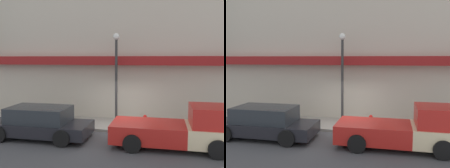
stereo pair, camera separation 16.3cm
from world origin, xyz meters
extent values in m
plane|color=#424244|center=(0.00, 0.00, 0.00)|extent=(80.00, 80.00, 0.00)
cube|color=gray|center=(0.00, 1.23, 0.07)|extent=(36.00, 2.46, 0.14)
cube|color=#BCB29E|center=(0.00, 3.96, 5.51)|extent=(19.80, 3.00, 11.02)
cube|color=maroon|center=(0.00, 2.16, 3.56)|extent=(18.22, 0.60, 0.50)
cube|color=beige|center=(4.12, -1.44, 0.62)|extent=(2.05, 1.93, 0.75)
cube|color=#B21E19|center=(4.12, -1.44, 1.40)|extent=(1.74, 1.78, 0.81)
cube|color=#B21E19|center=(1.56, -1.44, 0.62)|extent=(3.07, 1.93, 0.75)
cylinder|color=black|center=(4.17, -0.48, 0.37)|extent=(0.73, 0.22, 0.73)
cylinder|color=black|center=(4.17, -2.41, 0.37)|extent=(0.73, 0.22, 0.73)
cylinder|color=black|center=(1.00, -0.48, 0.37)|extent=(0.73, 0.22, 0.73)
cylinder|color=black|center=(1.00, -2.41, 0.37)|extent=(0.73, 0.22, 0.73)
cube|color=black|center=(-3.44, -1.44, 0.49)|extent=(4.77, 1.89, 0.54)
cube|color=#23282D|center=(-3.44, -1.44, 1.11)|extent=(2.77, 1.70, 0.70)
cylinder|color=black|center=(-1.96, -0.49, 0.37)|extent=(0.73, 0.22, 0.73)
cylinder|color=black|center=(-1.96, -2.39, 0.37)|extent=(0.73, 0.22, 0.73)
cylinder|color=black|center=(-4.92, -0.49, 0.37)|extent=(0.73, 0.22, 0.73)
cylinder|color=red|center=(1.27, 0.63, 0.40)|extent=(0.20, 0.20, 0.53)
sphere|color=red|center=(1.27, 0.63, 0.75)|extent=(0.19, 0.19, 0.19)
cylinder|color=#2D2D2D|center=(-0.37, 1.41, 2.40)|extent=(0.14, 0.14, 4.53)
sphere|color=silver|center=(-0.37, 1.41, 4.85)|extent=(0.36, 0.36, 0.36)
camera|label=1|loc=(2.18, -11.84, 3.72)|focal=40.00mm
camera|label=2|loc=(2.34, -11.80, 3.72)|focal=40.00mm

